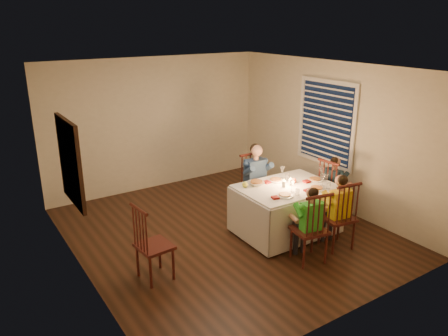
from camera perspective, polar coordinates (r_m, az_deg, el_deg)
ground at (r=7.13m, az=0.20°, el=-8.35°), size 5.00×5.00×0.00m
wall_left at (r=5.78m, az=-18.78°, el=-2.00°), size 0.02×5.00×2.60m
wall_right at (r=8.05m, az=13.75°, el=4.23°), size 0.02×5.00×2.60m
wall_back at (r=8.76m, az=-8.87°, el=5.71°), size 4.50×0.02×2.60m
ceiling at (r=6.37m, az=0.23°, el=12.93°), size 5.00×5.00×0.00m
dining_table at (r=6.96m, az=8.12°, el=-4.12°), size 1.53×1.12×0.76m
chair_adult at (r=7.77m, az=4.08°, el=-6.00°), size 0.47×0.45×1.08m
chair_near_left at (r=6.47m, az=10.81°, el=-11.73°), size 0.51×0.49×1.08m
chair_near_right at (r=6.91m, az=14.27°, el=-9.91°), size 0.50×0.48×1.08m
chair_end at (r=7.83m, az=13.78°, el=-6.32°), size 0.47×0.49×1.08m
chair_extra at (r=6.05m, az=-8.85°, el=-13.94°), size 0.45×0.47×1.06m
adult at (r=7.77m, az=4.08°, el=-6.00°), size 0.49×0.46×1.28m
child_green at (r=6.47m, az=10.81°, el=-11.73°), size 0.44×0.41×1.12m
child_yellow at (r=6.91m, az=14.27°, el=-9.91°), size 0.45×0.43×1.16m
child_teal at (r=7.83m, az=13.78°, el=-6.32°), size 0.38×0.41×1.11m
setting_adult at (r=7.08m, az=6.77°, el=-1.60°), size 0.26×0.26×0.02m
setting_green at (r=6.50m, az=7.95°, el=-3.55°), size 0.26×0.26×0.02m
setting_yellow at (r=6.84m, az=11.99°, el=-2.64°), size 0.26×0.26×0.02m
setting_teal at (r=7.20m, az=11.80°, el=-1.50°), size 0.26×0.26×0.02m
candle_left at (r=6.82m, az=7.82°, el=-2.09°), size 0.06×0.06×0.10m
candle_right at (r=6.90m, az=8.69°, el=-1.87°), size 0.06×0.06×0.10m
squash at (r=6.76m, az=2.75°, el=-2.17°), size 0.09×0.09×0.09m
orange_fruit at (r=7.01m, az=9.11°, el=-1.64°), size 0.08×0.08×0.08m
serving_bowl at (r=6.86m, az=4.26°, el=-2.01°), size 0.30×0.30×0.06m
wall_mirror at (r=6.00m, az=-19.44°, el=0.71°), size 0.06×0.95×1.15m
window_blinds at (r=8.04m, az=13.13°, el=5.73°), size 0.07×1.34×1.54m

